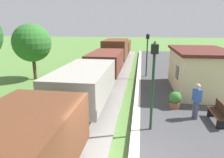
% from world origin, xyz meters
% --- Properties ---
extents(freight_train, '(2.50, 32.60, 2.72)m').
position_xyz_m(freight_train, '(-2.40, 11.46, 1.46)').
color(freight_train, brown).
rests_on(freight_train, rail_near).
extents(station_hut, '(3.50, 5.80, 2.78)m').
position_xyz_m(station_hut, '(4.40, 8.38, 1.65)').
color(station_hut, beige).
rests_on(station_hut, platform_slab).
extents(bench_near_hut, '(0.42, 1.50, 0.91)m').
position_xyz_m(bench_near_hut, '(4.05, 3.54, 0.72)').
color(bench_near_hut, '#422819').
rests_on(bench_near_hut, platform_slab).
extents(bench_down_platform, '(0.42, 1.50, 0.91)m').
position_xyz_m(bench_down_platform, '(4.05, 13.25, 0.72)').
color(bench_down_platform, '#422819').
rests_on(bench_down_platform, platform_slab).
extents(person_waiting, '(0.38, 0.45, 1.71)m').
position_xyz_m(person_waiting, '(3.12, 3.80, 1.18)').
color(person_waiting, '#474C66').
rests_on(person_waiting, platform_slab).
extents(potted_planter, '(0.64, 0.64, 0.92)m').
position_xyz_m(potted_planter, '(2.38, 4.96, 0.72)').
color(potted_planter, brown).
rests_on(potted_planter, platform_slab).
extents(lamp_post_near, '(0.28, 0.28, 3.70)m').
position_xyz_m(lamp_post_near, '(1.02, 2.48, 2.80)').
color(lamp_post_near, '#193823').
rests_on(lamp_post_near, platform_slab).
extents(lamp_post_far, '(0.28, 0.28, 3.70)m').
position_xyz_m(lamp_post_far, '(1.02, 11.70, 2.80)').
color(lamp_post_far, '#193823').
rests_on(lamp_post_far, platform_slab).
extents(tree_trackside_far, '(3.16, 3.16, 4.71)m').
position_xyz_m(tree_trackside_far, '(-8.52, 10.29, 3.12)').
color(tree_trackside_far, '#4C3823').
rests_on(tree_trackside_far, ground).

